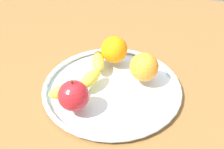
# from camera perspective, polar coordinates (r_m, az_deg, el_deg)

# --- Properties ---
(ground_plane) EXTENTS (1.34, 1.34, 0.04)m
(ground_plane) POSITION_cam_1_polar(r_m,az_deg,el_deg) (0.66, 0.00, -4.65)
(ground_plane) COLOR brown
(fruit_bowl) EXTENTS (0.35, 0.35, 0.02)m
(fruit_bowl) POSITION_cam_1_polar(r_m,az_deg,el_deg) (0.65, 0.00, -2.73)
(fruit_bowl) COLOR silver
(fruit_bowl) RESTS_ON ground_plane
(banana) EXTENTS (0.21, 0.11, 0.03)m
(banana) POSITION_cam_1_polar(r_m,az_deg,el_deg) (0.64, -5.84, -0.21)
(banana) COLOR yellow
(banana) RESTS_ON fruit_bowl
(apple) EXTENTS (0.07, 0.07, 0.08)m
(apple) POSITION_cam_1_polar(r_m,az_deg,el_deg) (0.56, -8.58, -4.68)
(apple) COLOR red
(apple) RESTS_ON fruit_bowl
(orange_front_right) EXTENTS (0.07, 0.07, 0.07)m
(orange_front_right) POSITION_cam_1_polar(r_m,az_deg,el_deg) (0.64, 7.17, 1.70)
(orange_front_right) COLOR orange
(orange_front_right) RESTS_ON fruit_bowl
(orange_center) EXTENTS (0.07, 0.07, 0.07)m
(orange_center) POSITION_cam_1_polar(r_m,az_deg,el_deg) (0.70, 0.49, 5.58)
(orange_center) COLOR orange
(orange_center) RESTS_ON fruit_bowl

